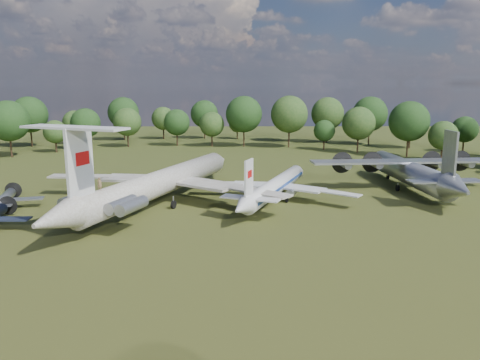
{
  "coord_description": "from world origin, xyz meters",
  "views": [
    {
      "loc": [
        9.48,
        -74.64,
        20.1
      ],
      "look_at": [
        9.93,
        -1.55,
        5.0
      ],
      "focal_mm": 35.0,
      "sensor_mm": 36.0,
      "label": 1
    }
  ],
  "objects_px": {
    "tu104_jet": "(275,189)",
    "an12_transport": "(409,175)",
    "il62_airliner": "(162,187)",
    "person_on_il62": "(100,184)",
    "small_prop_northwest": "(4,202)"
  },
  "relations": [
    {
      "from": "an12_transport",
      "to": "small_prop_northwest",
      "type": "bearing_deg",
      "value": -173.05
    },
    {
      "from": "person_on_il62",
      "to": "il62_airliner",
      "type": "bearing_deg",
      "value": -99.59
    },
    {
      "from": "an12_transport",
      "to": "small_prop_northwest",
      "type": "height_order",
      "value": "an12_transport"
    },
    {
      "from": "il62_airliner",
      "to": "person_on_il62",
      "type": "height_order",
      "value": "person_on_il62"
    },
    {
      "from": "il62_airliner",
      "to": "small_prop_northwest",
      "type": "bearing_deg",
      "value": -150.36
    },
    {
      "from": "tu104_jet",
      "to": "small_prop_northwest",
      "type": "bearing_deg",
      "value": -151.15
    },
    {
      "from": "il62_airliner",
      "to": "an12_transport",
      "type": "xyz_separation_m",
      "value": [
        45.95,
        10.51,
        -0.14
      ]
    },
    {
      "from": "an12_transport",
      "to": "il62_airliner",
      "type": "bearing_deg",
      "value": -171.38
    },
    {
      "from": "il62_airliner",
      "to": "small_prop_northwest",
      "type": "distance_m",
      "value": 25.54
    },
    {
      "from": "tu104_jet",
      "to": "an12_transport",
      "type": "bearing_deg",
      "value": 39.11
    },
    {
      "from": "an12_transport",
      "to": "person_on_il62",
      "type": "xyz_separation_m",
      "value": [
        -51.93,
        -25.67,
        3.95
      ]
    },
    {
      "from": "il62_airliner",
      "to": "small_prop_northwest",
      "type": "height_order",
      "value": "il62_airliner"
    },
    {
      "from": "an12_transport",
      "to": "small_prop_northwest",
      "type": "xyz_separation_m",
      "value": [
        -71.18,
        -14.1,
        -1.57
      ]
    },
    {
      "from": "an12_transport",
      "to": "small_prop_northwest",
      "type": "distance_m",
      "value": 72.58
    },
    {
      "from": "person_on_il62",
      "to": "tu104_jet",
      "type": "bearing_deg",
      "value": -133.86
    }
  ]
}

